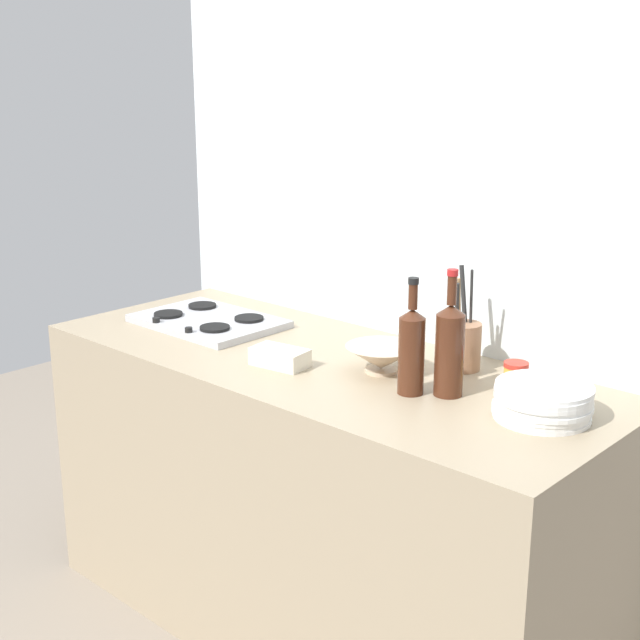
# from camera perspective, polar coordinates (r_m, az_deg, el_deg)

# --- Properties ---
(ground_plane) EXTENTS (6.00, 6.00, 0.00)m
(ground_plane) POSITION_cam_1_polar(r_m,az_deg,el_deg) (3.01, -0.00, -19.00)
(ground_plane) COLOR gray
(ground_plane) RESTS_ON ground
(counter_block) EXTENTS (1.80, 0.70, 0.90)m
(counter_block) POSITION_cam_1_polar(r_m,az_deg,el_deg) (2.78, -0.00, -11.37)
(counter_block) COLOR tan
(counter_block) RESTS_ON ground
(backsplash_panel) EXTENTS (1.90, 0.06, 2.51)m
(backsplash_panel) POSITION_cam_1_polar(r_m,az_deg,el_deg) (2.80, 5.30, 6.26)
(backsplash_panel) COLOR silver
(backsplash_panel) RESTS_ON ground
(stovetop_hob) EXTENTS (0.47, 0.33, 0.04)m
(stovetop_hob) POSITION_cam_1_polar(r_m,az_deg,el_deg) (2.97, -7.17, -0.05)
(stovetop_hob) COLOR #B2B2B7
(stovetop_hob) RESTS_ON counter_block
(plate_stack) EXTENTS (0.24, 0.24, 0.08)m
(plate_stack) POSITION_cam_1_polar(r_m,az_deg,el_deg) (2.23, 14.07, -5.09)
(plate_stack) COLOR white
(plate_stack) RESTS_ON counter_block
(wine_bottle_leftmost) EXTENTS (0.07, 0.07, 0.31)m
(wine_bottle_leftmost) POSITION_cam_1_polar(r_m,az_deg,el_deg) (2.31, 5.88, -1.86)
(wine_bottle_leftmost) COLOR #472314
(wine_bottle_leftmost) RESTS_ON counter_block
(wine_bottle_mid_left) EXTENTS (0.08, 0.08, 0.34)m
(wine_bottle_mid_left) POSITION_cam_1_polar(r_m,az_deg,el_deg) (2.31, 8.30, -1.77)
(wine_bottle_mid_left) COLOR #472314
(wine_bottle_mid_left) RESTS_ON counter_block
(mixing_bowl) EXTENTS (0.20, 0.20, 0.08)m
(mixing_bowl) POSITION_cam_1_polar(r_m,az_deg,el_deg) (2.49, 3.95, -2.43)
(mixing_bowl) COLOR beige
(mixing_bowl) RESTS_ON counter_block
(butter_dish) EXTENTS (0.17, 0.11, 0.05)m
(butter_dish) POSITION_cam_1_polar(r_m,az_deg,el_deg) (2.54, -2.59, -2.40)
(butter_dish) COLOR silver
(butter_dish) RESTS_ON counter_block
(utensil_crock) EXTENTS (0.10, 0.10, 0.29)m
(utensil_crock) POSITION_cam_1_polar(r_m,az_deg,el_deg) (2.53, 9.14, -1.52)
(utensil_crock) COLOR #996B4C
(utensil_crock) RESTS_ON counter_block
(condiment_jar_front) EXTENTS (0.07, 0.07, 0.07)m
(condiment_jar_front) POSITION_cam_1_polar(r_m,az_deg,el_deg) (2.42, 12.41, -3.48)
(condiment_jar_front) COLOR gold
(condiment_jar_front) RESTS_ON counter_block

